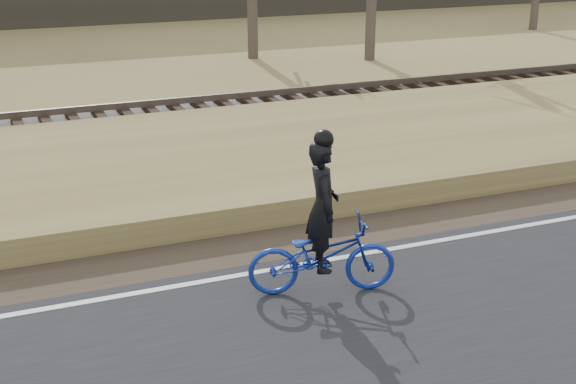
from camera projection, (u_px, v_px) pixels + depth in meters
name	position (u px, v px, depth m)	size (l,w,h in m)	color
ground	(170.00, 298.00, 10.78)	(120.00, 120.00, 0.00)	#998E4E
edge_line	(166.00, 288.00, 10.94)	(120.00, 0.12, 0.01)	silver
shoulder	(149.00, 263.00, 11.82)	(120.00, 1.60, 0.04)	#473A2B
embankment	(110.00, 189.00, 14.37)	(120.00, 5.00, 0.44)	#998E4E
ballast	(78.00, 137.00, 17.69)	(120.00, 3.00, 0.45)	slate
railroad	(77.00, 123.00, 17.59)	(120.00, 2.40, 0.29)	black
cyclist	(322.00, 243.00, 10.62)	(2.10, 1.18, 2.26)	navy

